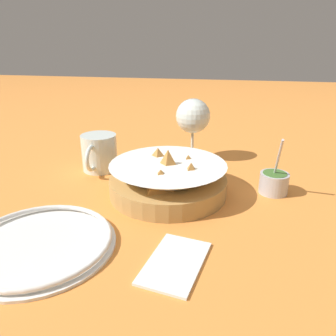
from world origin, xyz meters
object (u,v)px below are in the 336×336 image
object	(u,v)px
wine_glass	(193,118)
beer_mug	(99,154)
food_basket	(169,180)
side_plate	(39,243)
sauce_cup	(274,182)

from	to	relation	value
wine_glass	beer_mug	size ratio (longest dim) A/B	1.33
food_basket	beer_mug	xyz separation A→B (m)	(-0.10, -0.19, 0.01)
food_basket	beer_mug	size ratio (longest dim) A/B	2.00
beer_mug	side_plate	xyz separation A→B (m)	(0.32, 0.03, -0.03)
side_plate	food_basket	bearing A→B (deg)	143.75
wine_glass	side_plate	distance (m)	0.48
beer_mug	side_plate	world-z (taller)	beer_mug
wine_glass	side_plate	size ratio (longest dim) A/B	0.68
sauce_cup	wine_glass	world-z (taller)	wine_glass
food_basket	sauce_cup	world-z (taller)	sauce_cup
sauce_cup	side_plate	xyz separation A→B (m)	(0.26, -0.37, -0.02)
wine_glass	side_plate	xyz separation A→B (m)	(0.43, -0.18, -0.10)
sauce_cup	side_plate	world-z (taller)	sauce_cup
sauce_cup	wine_glass	bearing A→B (deg)	-132.37
food_basket	sauce_cup	xyz separation A→B (m)	(-0.04, 0.21, -0.01)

